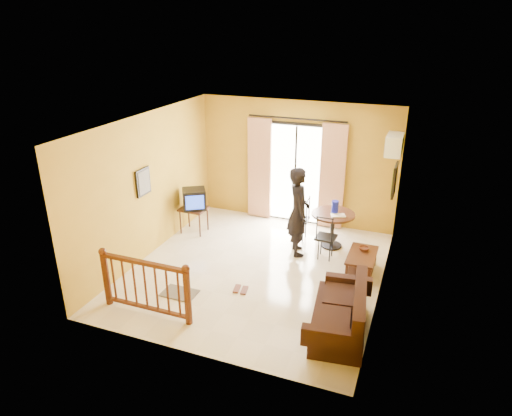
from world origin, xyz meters
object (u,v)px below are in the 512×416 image
at_px(dining_table, 333,220).
at_px(sofa, 342,315).
at_px(television, 194,199).
at_px(coffee_table, 362,261).
at_px(standing_person, 298,212).

height_order(dining_table, sofa, sofa).
distance_m(television, sofa, 4.42).
distance_m(television, coffee_table, 3.79).
height_order(television, sofa, television).
bearing_deg(coffee_table, standing_person, 164.66).
xyz_separation_m(coffee_table, standing_person, (-1.34, 0.37, 0.63)).
height_order(dining_table, coffee_table, dining_table).
bearing_deg(sofa, television, 140.69).
distance_m(coffee_table, sofa, 1.84).
bearing_deg(television, sofa, -63.82).
bearing_deg(coffee_table, sofa, -89.99).
bearing_deg(standing_person, coffee_table, -130.94).
xyz_separation_m(dining_table, sofa, (0.75, -2.74, -0.30)).
xyz_separation_m(dining_table, standing_person, (-0.59, -0.53, 0.31)).
distance_m(sofa, standing_person, 2.65).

